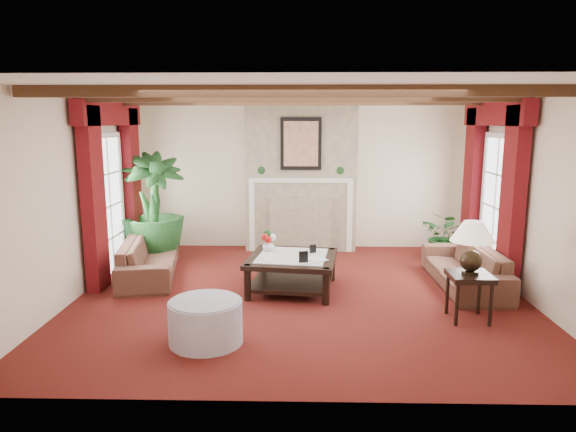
{
  "coord_description": "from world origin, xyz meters",
  "views": [
    {
      "loc": [
        -0.01,
        -6.74,
        2.34
      ],
      "look_at": [
        -0.18,
        0.4,
        1.02
      ],
      "focal_mm": 32.0,
      "sensor_mm": 36.0,
      "label": 1
    }
  ],
  "objects_px": {
    "side_table": "(468,297)",
    "ottoman": "(206,322)",
    "potted_palm": "(154,231)",
    "sofa_left": "(149,253)",
    "sofa_right": "(465,260)",
    "coffee_table": "(292,273)"
  },
  "relations": [
    {
      "from": "side_table",
      "to": "ottoman",
      "type": "bearing_deg",
      "value": -166.66
    },
    {
      "from": "side_table",
      "to": "potted_palm",
      "type": "bearing_deg",
      "value": 150.45
    },
    {
      "from": "side_table",
      "to": "ottoman",
      "type": "distance_m",
      "value": 3.09
    },
    {
      "from": "ottoman",
      "to": "sofa_left",
      "type": "bearing_deg",
      "value": 118.87
    },
    {
      "from": "sofa_right",
      "to": "side_table",
      "type": "xyz_separation_m",
      "value": [
        -0.36,
        -1.29,
        -0.1
      ]
    },
    {
      "from": "sofa_left",
      "to": "ottoman",
      "type": "height_order",
      "value": "sofa_left"
    },
    {
      "from": "side_table",
      "to": "ottoman",
      "type": "xyz_separation_m",
      "value": [
        -3.01,
        -0.71,
        -0.06
      ]
    },
    {
      "from": "sofa_left",
      "to": "sofa_right",
      "type": "height_order",
      "value": "sofa_right"
    },
    {
      "from": "sofa_left",
      "to": "coffee_table",
      "type": "xyz_separation_m",
      "value": [
        2.18,
        -0.57,
        -0.13
      ]
    },
    {
      "from": "sofa_left",
      "to": "side_table",
      "type": "distance_m",
      "value": 4.6
    },
    {
      "from": "sofa_left",
      "to": "ottoman",
      "type": "distance_m",
      "value": 2.67
    },
    {
      "from": "sofa_left",
      "to": "potted_palm",
      "type": "bearing_deg",
      "value": 0.35
    },
    {
      "from": "potted_palm",
      "to": "ottoman",
      "type": "bearing_deg",
      "value": -65.87
    },
    {
      "from": "side_table",
      "to": "ottoman",
      "type": "relative_size",
      "value": 0.72
    },
    {
      "from": "sofa_right",
      "to": "ottoman",
      "type": "relative_size",
      "value": 2.49
    },
    {
      "from": "ottoman",
      "to": "sofa_right",
      "type": "bearing_deg",
      "value": 30.75
    },
    {
      "from": "sofa_right",
      "to": "side_table",
      "type": "distance_m",
      "value": 1.34
    },
    {
      "from": "sofa_left",
      "to": "sofa_right",
      "type": "distance_m",
      "value": 4.67
    },
    {
      "from": "sofa_right",
      "to": "ottoman",
      "type": "height_order",
      "value": "sofa_right"
    },
    {
      "from": "sofa_right",
      "to": "coffee_table",
      "type": "distance_m",
      "value": 2.49
    },
    {
      "from": "coffee_table",
      "to": "ottoman",
      "type": "height_order",
      "value": "coffee_table"
    },
    {
      "from": "sofa_right",
      "to": "potted_palm",
      "type": "xyz_separation_m",
      "value": [
        -4.82,
        1.24,
        0.13
      ]
    }
  ]
}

